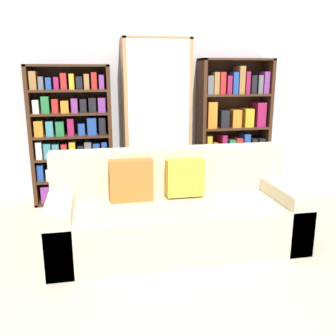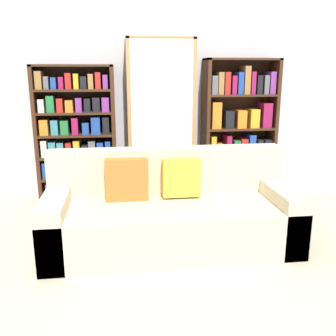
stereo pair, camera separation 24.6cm
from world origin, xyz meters
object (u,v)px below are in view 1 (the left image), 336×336
(bookshelf_left, at_px, (72,138))
(couch, at_px, (175,213))
(wine_bottle, at_px, (223,195))
(bookshelf_right, at_px, (233,131))
(display_cabinet, at_px, (156,121))

(bookshelf_left, bearing_deg, couch, -56.03)
(couch, distance_m, wine_bottle, 1.09)
(bookshelf_right, xyz_separation_m, wine_bottle, (-0.29, -0.53, -0.62))
(couch, bearing_deg, bookshelf_right, 52.77)
(couch, relative_size, bookshelf_right, 1.29)
(bookshelf_left, bearing_deg, display_cabinet, -0.99)
(couch, relative_size, bookshelf_left, 1.36)
(bookshelf_left, distance_m, wine_bottle, 1.81)
(couch, distance_m, bookshelf_right, 1.74)
(bookshelf_left, relative_size, display_cabinet, 0.84)
(couch, distance_m, display_cabinet, 1.45)
(display_cabinet, bearing_deg, bookshelf_left, 179.01)
(bookshelf_left, height_order, bookshelf_right, bookshelf_right)
(couch, bearing_deg, display_cabinet, 87.24)
(wine_bottle, bearing_deg, display_cabinet, 142.13)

